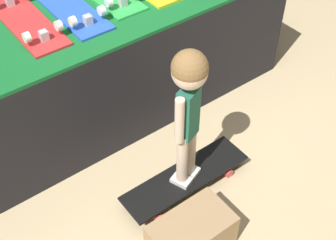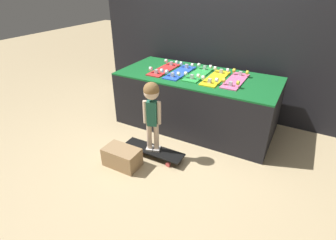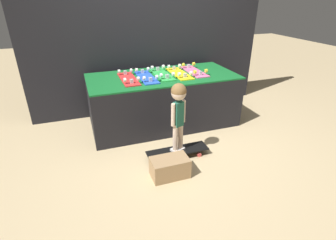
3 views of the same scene
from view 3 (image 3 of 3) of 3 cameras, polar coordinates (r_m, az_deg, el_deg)
ground_plane at (r=3.48m, az=2.41°, el=-5.12°), size 16.00×16.00×0.00m
back_wall at (r=4.23m, az=-4.09°, el=18.99°), size 3.77×0.10×2.57m
display_rack at (r=3.87m, az=-1.10°, el=4.37°), size 2.09×0.96×0.74m
skateboard_red_on_rack at (r=3.60m, az=-8.62°, el=8.97°), size 0.20×0.64×0.09m
skateboard_blue_on_rack at (r=3.65m, az=-4.74°, el=9.39°), size 0.20×0.64×0.09m
skateboard_green_on_rack at (r=3.76m, az=-1.26°, el=9.99°), size 0.20×0.64×0.09m
skateboard_yellow_on_rack at (r=3.82m, az=2.48°, el=10.21°), size 0.20×0.64×0.09m
skateboard_pink_on_rack at (r=3.94m, az=5.72°, el=10.61°), size 0.20×0.64×0.09m
skateboard_on_floor at (r=3.18m, az=2.11°, el=-6.80°), size 0.75×0.21×0.09m
child at (r=2.90m, az=2.30°, el=3.24°), size 0.19×0.17×0.84m
storage_box at (r=2.86m, az=0.40°, el=-10.27°), size 0.40×0.24×0.22m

